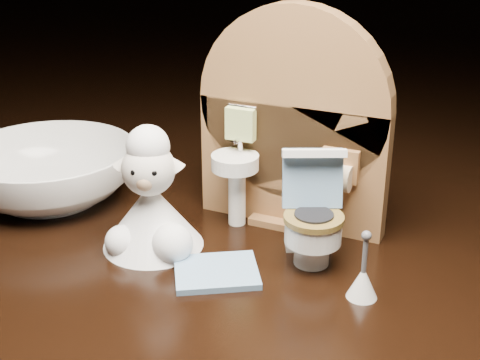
{
  "coord_description": "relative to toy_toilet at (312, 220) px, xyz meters",
  "views": [
    {
      "loc": [
        0.14,
        -0.33,
        0.21
      ],
      "look_at": [
        -0.02,
        0.02,
        0.05
      ],
      "focal_mm": 50.0,
      "sensor_mm": 36.0,
      "label": 1
    }
  ],
  "objects": [
    {
      "name": "ceramic_bowl",
      "position": [
        -0.21,
        0.0,
        -0.01
      ],
      "size": [
        0.15,
        0.15,
        0.04
      ],
      "primitive_type": "imported",
      "rotation": [
        0.0,
        0.0,
        -0.22
      ],
      "color": "white",
      "rests_on": "ground"
    },
    {
      "name": "plush_lamb",
      "position": [
        -0.1,
        -0.03,
        0.0
      ],
      "size": [
        0.07,
        0.07,
        0.08
      ],
      "rotation": [
        0.0,
        0.0,
        0.36
      ],
      "color": "white",
      "rests_on": "ground"
    },
    {
      "name": "toilet_brush",
      "position": [
        0.04,
        -0.03,
        -0.02
      ],
      "size": [
        0.02,
        0.02,
        0.04
      ],
      "color": "white",
      "rests_on": "ground"
    },
    {
      "name": "toy_toilet",
      "position": [
        0.0,
        0.0,
        0.0
      ],
      "size": [
        0.04,
        0.05,
        0.07
      ],
      "rotation": [
        0.0,
        0.0,
        0.43
      ],
      "color": "white",
      "rests_on": "ground"
    },
    {
      "name": "bath_mat",
      "position": [
        -0.04,
        -0.04,
        -0.02
      ],
      "size": [
        0.06,
        0.06,
        0.0
      ],
      "primitive_type": "cube",
      "rotation": [
        0.0,
        0.0,
        0.55
      ],
      "color": "#7099C1",
      "rests_on": "ground"
    },
    {
      "name": "backdrop_panel",
      "position": [
        -0.03,
        0.04,
        0.04
      ],
      "size": [
        0.13,
        0.05,
        0.15
      ],
      "color": "brown",
      "rests_on": "ground"
    }
  ]
}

